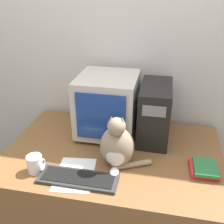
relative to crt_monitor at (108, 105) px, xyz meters
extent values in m
cube|color=silver|center=(0.09, 0.30, 0.27)|extent=(7.00, 0.05, 2.50)
cube|color=brown|center=(0.09, -0.22, -0.60)|extent=(1.38, 0.91, 0.76)
cube|color=#BCB7AD|center=(0.00, 0.00, -0.21)|extent=(0.28, 0.25, 0.02)
cube|color=#BCB7AD|center=(0.00, 0.00, 0.01)|extent=(0.39, 0.41, 0.40)
cube|color=navy|center=(0.00, -0.20, 0.01)|extent=(0.32, 0.01, 0.31)
cube|color=black|center=(0.32, 0.01, -0.03)|extent=(0.20, 0.41, 0.38)
cube|color=slate|center=(0.32, -0.20, 0.08)|extent=(0.14, 0.01, 0.07)
cube|color=#2D2D2D|center=(-0.05, -0.53, -0.21)|extent=(0.44, 0.15, 0.02)
cube|color=black|center=(-0.05, -0.53, -0.20)|extent=(0.40, 0.12, 0.00)
ellipsoid|color=gray|center=(0.13, -0.35, -0.10)|extent=(0.21, 0.18, 0.25)
ellipsoid|color=white|center=(0.14, -0.42, -0.11)|extent=(0.11, 0.05, 0.13)
sphere|color=gray|center=(0.13, -0.38, 0.05)|extent=(0.11, 0.11, 0.10)
cone|color=gray|center=(0.11, -0.38, 0.09)|extent=(0.04, 0.04, 0.04)
cone|color=gray|center=(0.16, -0.38, 0.09)|extent=(0.04, 0.04, 0.04)
ellipsoid|color=white|center=(0.14, -0.45, -0.20)|extent=(0.05, 0.08, 0.04)
cylinder|color=gray|center=(0.22, -0.37, -0.20)|extent=(0.23, 0.13, 0.03)
cube|color=red|center=(0.63, -0.32, -0.21)|extent=(0.16, 0.17, 0.03)
cube|color=#28703D|center=(0.64, -0.33, -0.18)|extent=(0.13, 0.17, 0.02)
cylinder|color=black|center=(-0.17, -0.47, -0.21)|extent=(0.15, 0.04, 0.01)
cube|color=white|center=(-0.08, -0.49, -0.22)|extent=(0.25, 0.32, 0.00)
cylinder|color=white|center=(-0.31, -0.51, -0.17)|extent=(0.09, 0.09, 0.10)
torus|color=white|center=(-0.27, -0.51, -0.17)|extent=(0.01, 0.07, 0.07)
camera|label=1|loc=(0.36, -1.60, 0.76)|focal=42.00mm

